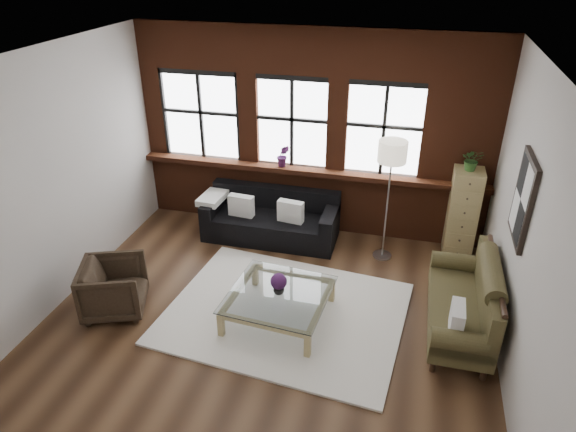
% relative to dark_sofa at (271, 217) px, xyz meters
% --- Properties ---
extents(floor, '(5.50, 5.50, 0.00)m').
position_rel_dark_sofa_xyz_m(floor, '(0.51, -1.90, -0.38)').
color(floor, '#382214').
rests_on(floor, ground).
extents(ceiling, '(5.50, 5.50, 0.00)m').
position_rel_dark_sofa_xyz_m(ceiling, '(0.51, -1.90, 2.82)').
color(ceiling, white).
rests_on(ceiling, ground).
extents(wall_back, '(5.50, 0.00, 5.50)m').
position_rel_dark_sofa_xyz_m(wall_back, '(0.51, 0.60, 1.22)').
color(wall_back, '#BBB5AE').
rests_on(wall_back, ground).
extents(wall_front, '(5.50, 0.00, 5.50)m').
position_rel_dark_sofa_xyz_m(wall_front, '(0.51, -4.40, 1.22)').
color(wall_front, '#BBB5AE').
rests_on(wall_front, ground).
extents(wall_left, '(0.00, 5.00, 5.00)m').
position_rel_dark_sofa_xyz_m(wall_left, '(-2.24, -1.90, 1.22)').
color(wall_left, '#BBB5AE').
rests_on(wall_left, ground).
extents(wall_right, '(0.00, 5.00, 5.00)m').
position_rel_dark_sofa_xyz_m(wall_right, '(3.26, -1.90, 1.22)').
color(wall_right, '#BBB5AE').
rests_on(wall_right, ground).
extents(brick_backwall, '(5.50, 0.12, 3.20)m').
position_rel_dark_sofa_xyz_m(brick_backwall, '(0.51, 0.54, 1.22)').
color(brick_backwall, '#512313').
rests_on(brick_backwall, floor).
extents(sill_ledge, '(5.50, 0.30, 0.08)m').
position_rel_dark_sofa_xyz_m(sill_ledge, '(0.51, 0.45, 0.66)').
color(sill_ledge, '#512313').
rests_on(sill_ledge, brick_backwall).
extents(window_left, '(1.38, 0.10, 1.50)m').
position_rel_dark_sofa_xyz_m(window_left, '(-1.29, 0.55, 1.37)').
color(window_left, black).
rests_on(window_left, brick_backwall).
extents(window_mid, '(1.38, 0.10, 1.50)m').
position_rel_dark_sofa_xyz_m(window_mid, '(0.21, 0.55, 1.37)').
color(window_mid, black).
rests_on(window_mid, brick_backwall).
extents(window_right, '(1.38, 0.10, 1.50)m').
position_rel_dark_sofa_xyz_m(window_right, '(1.61, 0.55, 1.37)').
color(window_right, black).
rests_on(window_right, brick_backwall).
extents(wall_poster, '(0.05, 0.74, 0.94)m').
position_rel_dark_sofa_xyz_m(wall_poster, '(3.23, -1.60, 1.47)').
color(wall_poster, black).
rests_on(wall_poster, wall_right).
extents(shag_rug, '(3.16, 2.59, 0.03)m').
position_rel_dark_sofa_xyz_m(shag_rug, '(0.70, -1.81, -0.36)').
color(shag_rug, silver).
rests_on(shag_rug, floor).
extents(dark_sofa, '(2.10, 0.85, 0.76)m').
position_rel_dark_sofa_xyz_m(dark_sofa, '(0.00, 0.00, 0.00)').
color(dark_sofa, black).
rests_on(dark_sofa, floor).
extents(pillow_a, '(0.41, 0.17, 0.34)m').
position_rel_dark_sofa_xyz_m(pillow_a, '(-0.45, -0.10, 0.19)').
color(pillow_a, silver).
rests_on(pillow_a, dark_sofa).
extents(pillow_b, '(0.41, 0.19, 0.34)m').
position_rel_dark_sofa_xyz_m(pillow_b, '(0.35, -0.10, 0.19)').
color(pillow_b, silver).
rests_on(pillow_b, dark_sofa).
extents(vintage_settee, '(0.79, 1.79, 0.95)m').
position_rel_dark_sofa_xyz_m(vintage_settee, '(2.81, -1.60, 0.10)').
color(vintage_settee, '#40391D').
rests_on(vintage_settee, floor).
extents(pillow_settee, '(0.15, 0.38, 0.34)m').
position_rel_dark_sofa_xyz_m(pillow_settee, '(2.73, -2.15, 0.21)').
color(pillow_settee, silver).
rests_on(pillow_settee, vintage_settee).
extents(armchair, '(0.98, 0.97, 0.70)m').
position_rel_dark_sofa_xyz_m(armchair, '(-1.43, -2.26, -0.03)').
color(armchair, black).
rests_on(armchair, floor).
extents(coffee_table, '(1.30, 1.30, 0.40)m').
position_rel_dark_sofa_xyz_m(coffee_table, '(0.65, -1.93, -0.19)').
color(coffee_table, tan).
rests_on(coffee_table, shag_rug).
extents(vase, '(0.14, 0.14, 0.14)m').
position_rel_dark_sofa_xyz_m(vase, '(0.65, -1.93, 0.08)').
color(vase, '#B2B2B2').
rests_on(vase, coffee_table).
extents(flowers, '(0.21, 0.21, 0.21)m').
position_rel_dark_sofa_xyz_m(flowers, '(0.65, -1.93, 0.20)').
color(flowers, '#441A4D').
rests_on(flowers, vase).
extents(drawer_chest, '(0.42, 0.42, 1.37)m').
position_rel_dark_sofa_xyz_m(drawer_chest, '(2.88, 0.27, 0.30)').
color(drawer_chest, tan).
rests_on(drawer_chest, floor).
extents(potted_plant_top, '(0.29, 0.26, 0.32)m').
position_rel_dark_sofa_xyz_m(potted_plant_top, '(2.88, 0.27, 1.15)').
color(potted_plant_top, '#2D5923').
rests_on(potted_plant_top, drawer_chest).
extents(floor_lamp, '(0.40, 0.40, 1.99)m').
position_rel_dark_sofa_xyz_m(floor_lamp, '(1.79, -0.12, 0.62)').
color(floor_lamp, '#A5A5A8').
rests_on(floor_lamp, floor).
extents(sill_plant, '(0.23, 0.20, 0.36)m').
position_rel_dark_sofa_xyz_m(sill_plant, '(0.10, 0.42, 0.88)').
color(sill_plant, '#441A4D').
rests_on(sill_plant, sill_ledge).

